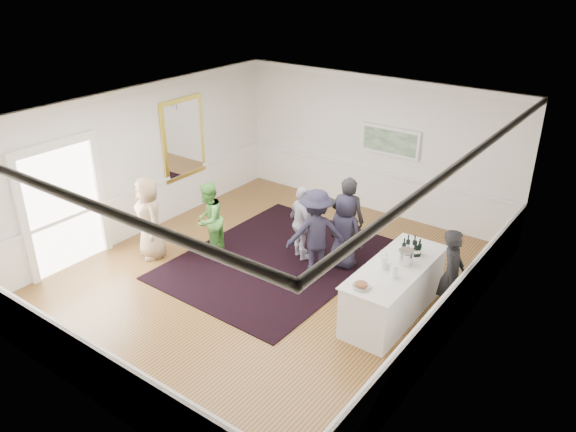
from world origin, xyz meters
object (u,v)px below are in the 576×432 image
Objects in this scene: bartender at (451,275)px; guest_navy at (345,231)px; serving_table at (394,290)px; ice_bucket at (406,257)px; guest_green at (209,220)px; nut_bowl at (361,286)px; guest_lilac at (302,223)px; guest_dark_a at (316,233)px; guest_tan at (149,218)px; guest_dark_b at (347,221)px.

guest_navy is at bearing 70.43° from bartender.
serving_table is 1.55× the size of guest_navy.
serving_table is 0.97m from bartender.
guest_green is at bearing -173.81° from ice_bucket.
guest_navy is 5.48× the size of nut_bowl.
guest_lilac reaches higher than ice_bucket.
guest_navy is (2.45, 1.20, -0.02)m from guest_green.
nut_bowl is at bearing 132.25° from guest_navy.
guest_dark_a is at bearing 88.68° from guest_green.
guest_lilac is (-3.14, 0.19, -0.04)m from bartender.
serving_table is at bearing 35.55° from guest_tan.
guest_dark_a is 1.14× the size of guest_navy.
ice_bucket is at bearing 160.08° from guest_navy.
ice_bucket is (1.92, -0.20, 0.20)m from guest_dark_a.
guest_tan is at bearing -67.79° from guest_green.
guest_lilac reaches higher than serving_table.
guest_dark_b is at bearing -153.49° from guest_dark_a.
serving_table is 8.50× the size of nut_bowl.
guest_green is 0.90× the size of guest_dark_a.
guest_green is 5.97× the size of ice_bucket.
guest_tan is 0.94× the size of guest_dark_b.
guest_green reaches higher than guest_lilac.
serving_table is at bearing 76.14° from guest_green.
guest_dark_b is (-2.35, 0.58, 0.09)m from bartender.
guest_lilac is 5.95× the size of ice_bucket.
guest_dark_a is (3.05, 1.39, 0.01)m from guest_tan.
guest_navy is 2.33m from nut_bowl.
guest_dark_a is (0.55, -0.33, 0.09)m from guest_lilac.
guest_lilac is at bearing 163.79° from serving_table.
guest_tan is 3.92m from guest_dark_b.
bartender is at bearing 38.79° from guest_tan.
guest_tan is at bearing -166.48° from ice_bucket.
bartender is 1.05× the size of guest_green.
guest_green is at bearing 31.28° from guest_navy.
serving_table is 1.07m from nut_bowl.
guest_dark_a is at bearing 56.00° from guest_dark_b.
guest_lilac is 0.85× the size of guest_dark_b.
ice_bucket is (4.07, 0.44, 0.29)m from guest_green.
bartender is at bearing 138.75° from guest_dark_a.
ice_bucket is at bearing 107.28° from bartender.
guest_green is 1.03× the size of guest_navy.
guest_navy is at bearing 149.07° from serving_table.
nut_bowl is at bearing 172.79° from guest_lilac.
guest_dark_a is 6.27× the size of nut_bowl.
guest_dark_a reaches higher than bartender.
serving_table is 1.96m from guest_dark_b.
ice_bucket is (4.97, 1.19, 0.22)m from guest_tan.
serving_table is 1.51× the size of guest_green.
bartender reaches higher than guest_green.
guest_tan is 1.12× the size of guest_navy.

